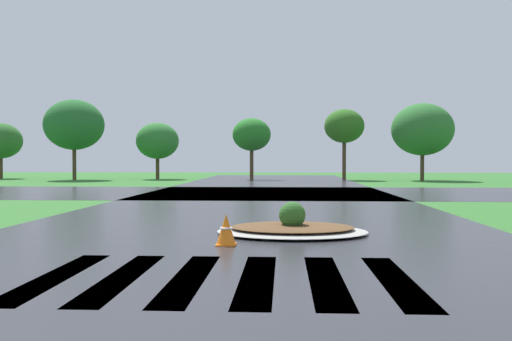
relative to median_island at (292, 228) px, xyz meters
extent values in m
cube|color=#2B2B30|center=(-0.98, 1.04, -0.12)|extent=(11.18, 80.00, 0.01)
cube|color=#2B2B30|center=(-0.98, 13.87, -0.12)|extent=(90.00, 10.07, 0.01)
cube|color=white|center=(-3.23, -4.28, -0.12)|extent=(0.45, 3.17, 0.01)
cube|color=white|center=(-2.33, -4.28, -0.12)|extent=(0.45, 3.17, 0.01)
cube|color=white|center=(-1.43, -4.28, -0.12)|extent=(0.45, 3.17, 0.01)
cube|color=white|center=(-0.53, -4.28, -0.12)|extent=(0.45, 3.17, 0.01)
cube|color=white|center=(0.37, -4.28, -0.12)|extent=(0.45, 3.17, 0.01)
cube|color=white|center=(1.27, -4.28, -0.12)|extent=(0.45, 3.17, 0.01)
ellipsoid|color=#9E9B93|center=(0.00, 0.00, -0.07)|extent=(3.16, 2.36, 0.12)
ellipsoid|color=brown|center=(0.00, 0.00, 0.02)|extent=(2.59, 1.94, 0.10)
sphere|color=#2D6023|center=(0.00, 0.00, 0.27)|extent=(0.56, 0.56, 0.56)
cone|color=orange|center=(-1.23, -1.55, 0.16)|extent=(0.37, 0.37, 0.58)
torus|color=white|center=(-1.23, -1.55, 0.19)|extent=(0.23, 0.23, 0.04)
cube|color=orange|center=(-1.23, -1.55, -0.11)|extent=(0.36, 0.36, 0.03)
cylinder|color=#4C3823|center=(-22.76, 30.94, 0.80)|extent=(0.28, 0.28, 1.86)
ellipsoid|color=#2D6428|center=(-22.76, 30.94, 2.89)|extent=(3.32, 3.32, 2.82)
cylinder|color=#4C3823|center=(-15.85, 28.55, 1.16)|extent=(0.28, 0.28, 2.58)
ellipsoid|color=#24632A|center=(-15.85, 28.55, 4.00)|extent=(4.42, 4.42, 3.76)
cylinder|color=#4C3823|center=(-9.98, 30.40, 0.78)|extent=(0.28, 0.28, 1.82)
ellipsoid|color=#2C702D|center=(-9.98, 30.40, 2.85)|extent=(3.29, 3.29, 2.80)
cylinder|color=#4C3823|center=(-2.62, 29.72, 1.08)|extent=(0.28, 0.28, 2.40)
ellipsoid|color=#267125|center=(-2.62, 29.72, 3.29)|extent=(2.90, 2.90, 2.47)
cylinder|color=#4C3823|center=(4.32, 29.51, 1.37)|extent=(0.28, 0.28, 2.99)
ellipsoid|color=#2E641F|center=(4.32, 29.51, 3.90)|extent=(2.97, 2.97, 2.52)
cylinder|color=#4C3823|center=(9.86, 28.67, 0.95)|extent=(0.28, 0.28, 2.15)
ellipsoid|color=#2D6B2D|center=(9.86, 28.67, 3.58)|extent=(4.45, 4.45, 3.78)
camera|label=1|loc=(-0.18, -11.41, 1.45)|focal=38.22mm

